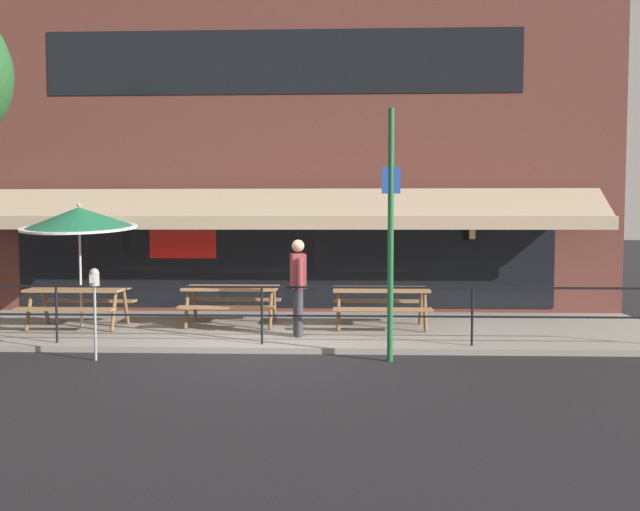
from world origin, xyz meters
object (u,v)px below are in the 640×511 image
Objects in this scene: patio_umbrella_left at (79,219)px; pedestrian_walking at (298,282)px; picnic_table_left at (78,296)px; parking_meter_near at (94,286)px; picnic_table_right at (381,296)px; street_sign_pole at (391,232)px; picnic_table_centre at (231,295)px.

patio_umbrella_left is 4.48m from pedestrian_walking.
patio_umbrella_left reaches higher than picnic_table_left.
parking_meter_near is at bearing -61.55° from picnic_table_left.
parking_meter_near reaches higher than picnic_table_left.
picnic_table_right is 1.27× the size of parking_meter_near.
pedestrian_walking is 3.40m from parking_meter_near.
street_sign_pole reaches higher than picnic_table_right.
picnic_table_right is 1.78m from pedestrian_walking.
patio_umbrella_left is 6.22m from street_sign_pole.
pedestrian_walking is (4.25, -0.83, -1.12)m from patio_umbrella_left.
picnic_table_right is (5.76, 0.18, 0.00)m from picnic_table_left.
picnic_table_right is 1.05× the size of pedestrian_walking.
street_sign_pole reaches higher than parking_meter_near.
picnic_table_left is at bearing -178.26° from picnic_table_right.
street_sign_pole reaches higher than patio_umbrella_left.
pedestrian_walking is at bearing 135.14° from street_sign_pole.
picnic_table_left is 1.05× the size of pedestrian_walking.
patio_umbrella_left is 1.40× the size of pedestrian_walking.
picnic_table_centre is 3.24m from patio_umbrella_left.
picnic_table_centre and picnic_table_right have the same top height.
parking_meter_near is at bearing -121.64° from picnic_table_centre.
parking_meter_near is 4.58m from street_sign_pole.
pedestrian_walking is (1.37, -1.03, 0.35)m from picnic_table_centre.
pedestrian_walking is at bearing 28.22° from parking_meter_near.
picnic_table_centre is 1.00× the size of picnic_table_right.
picnic_table_left is 4.33m from pedestrian_walking.
picnic_table_left is 6.30m from street_sign_pole.
picnic_table_centre is at bearing 6.41° from picnic_table_left.
picnic_table_left is 1.27× the size of parking_meter_near.
patio_umbrella_left reaches higher than picnic_table_centre.
picnic_table_right is at bearing 89.94° from street_sign_pole.
patio_umbrella_left is 2.93m from parking_meter_near.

